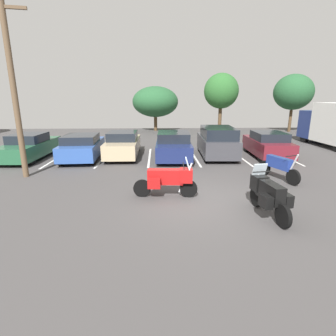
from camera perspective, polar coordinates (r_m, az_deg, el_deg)
ground at (r=9.37m, az=6.04°, el=-7.28°), size 44.00×44.00×0.10m
motorcycle_touring at (r=9.43m, az=-0.00°, el=-2.36°), size 2.30×0.91×1.44m
motorcycle_second at (r=12.39m, az=22.71°, el=0.36°), size 0.97×2.22×1.31m
motorcycle_third at (r=8.55m, az=20.73°, el=-5.19°), size 0.91×2.17×1.47m
parking_stripes at (r=15.95m, az=-4.00°, el=2.38°), size 16.41×5.06×0.01m
car_green at (r=17.43m, az=-27.54°, el=4.09°), size 1.91×4.86×1.45m
car_blue at (r=16.01m, az=-17.96°, el=4.34°), size 2.12×4.29×1.44m
car_tan at (r=16.20m, az=-9.62°, el=5.00°), size 1.78×4.47×1.50m
car_navy at (r=15.62m, az=1.14°, el=4.90°), size 2.10×4.86×1.53m
car_charcoal at (r=16.16m, az=10.52°, el=5.54°), size 2.10×4.43×1.79m
car_maroon at (r=16.90m, az=20.58°, el=4.75°), size 2.00×4.28×1.51m
utility_pole at (r=13.18m, az=-30.31°, el=14.88°), size 1.79×0.42×7.46m
tree_rear at (r=27.74m, az=11.37°, el=15.89°), size 3.38×3.38×5.75m
tree_center_left at (r=28.41m, az=-2.74°, el=14.03°), size 4.73×4.73×4.55m
tree_far_right at (r=30.20m, az=25.35°, el=14.51°), size 3.82×3.82×5.68m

